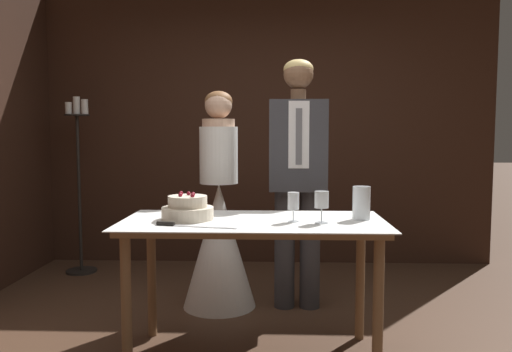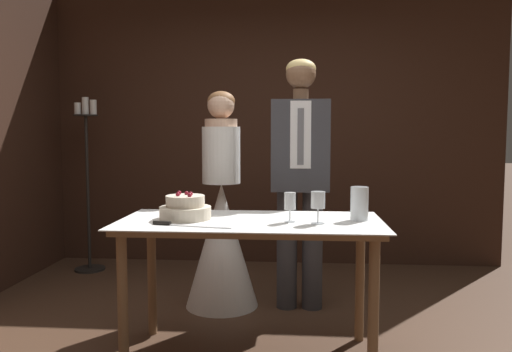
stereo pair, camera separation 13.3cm
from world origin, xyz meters
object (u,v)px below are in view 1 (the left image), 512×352
wine_glass_middle (322,201)px  bride (219,229)px  candle_stand (79,184)px  hurricane_candle (361,204)px  tiered_cake (188,209)px  wine_glass_near (293,202)px  groom (298,169)px  cake_table (253,237)px  cake_knife (181,225)px

wine_glass_middle → bride: (-0.67, 0.92, -0.33)m
candle_stand → hurricane_candle: bearing=-35.8°
tiered_cake → wine_glass_near: (0.60, -0.06, 0.05)m
hurricane_candle → groom: groom is taller
cake_table → wine_glass_middle: size_ratio=8.44×
hurricane_candle → wine_glass_middle: bearing=-151.3°
tiered_cake → wine_glass_near: wine_glass_near is taller
hurricane_candle → candle_stand: bearing=144.2°
cake_knife → bride: size_ratio=0.28×
cake_table → hurricane_candle: bearing=4.5°
cake_table → tiered_cake: 0.41m
cake_knife → wine_glass_middle: (0.75, 0.12, 0.11)m
bride → wine_glass_near: bearing=-59.6°
bride → tiered_cake: bearing=-96.1°
tiered_cake → groom: 1.07m
cake_table → groom: groom is taller
tiered_cake → cake_knife: tiered_cake is taller
wine_glass_middle → groom: size_ratio=0.10×
bride → groom: 0.73m
cake_table → tiered_cake: tiered_cake is taller
groom → hurricane_candle: bearing=-67.3°
wine_glass_near → wine_glass_middle: size_ratio=0.94×
tiered_cake → cake_knife: 0.22m
hurricane_candle → tiered_cake: bearing=-177.8°
tiered_cake → wine_glass_middle: wine_glass_middle is taller
cake_knife → wine_glass_middle: bearing=20.7°
cake_table → cake_knife: (-0.38, -0.20, 0.10)m
cake_knife → wine_glass_near: 0.63m
cake_table → candle_stand: candle_stand is taller
groom → tiered_cake: bearing=-129.0°
bride → candle_stand: bearing=148.0°
wine_glass_near → bride: 1.07m
cake_knife → bride: bearing=96.8°
wine_glass_middle → groom: 0.93m
tiered_cake → hurricane_candle: size_ratio=1.56×
groom → cake_table: bearing=-109.1°
wine_glass_middle → candle_stand: candle_stand is taller
tiered_cake → bride: (0.09, 0.82, -0.27)m
tiered_cake → wine_glass_middle: (0.75, -0.09, 0.06)m
cake_table → wine_glass_near: bearing=-11.3°
tiered_cake → groom: bearing=51.0°
candle_stand → tiered_cake: bearing=-52.4°
wine_glass_middle → groom: bearing=95.6°
tiered_cake → wine_glass_near: 0.61m
wine_glass_near → candle_stand: size_ratio=0.10×
wine_glass_near → groom: 0.89m
wine_glass_near → wine_glass_middle: (0.15, -0.04, 0.01)m
wine_glass_middle → bride: bride is taller
cake_table → tiered_cake: (-0.38, 0.01, 0.16)m
cake_table → bride: bearing=109.1°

